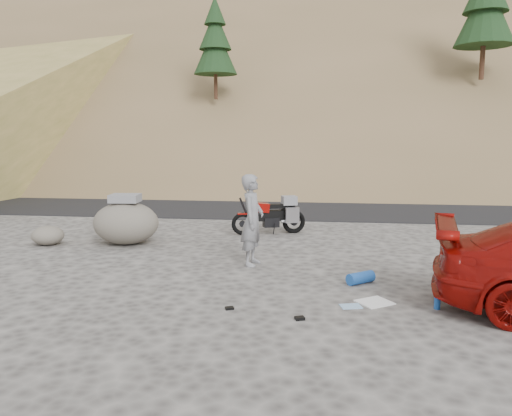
# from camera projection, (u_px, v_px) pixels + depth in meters

# --- Properties ---
(ground) EXTENTS (140.00, 140.00, 0.00)m
(ground) POSITION_uv_depth(u_px,v_px,m) (275.00, 270.00, 9.49)
(ground) COLOR #454240
(ground) RESTS_ON ground
(road) EXTENTS (120.00, 7.00, 0.05)m
(road) POSITION_uv_depth(u_px,v_px,m) (296.00, 205.00, 18.32)
(road) COLOR black
(road) RESTS_ON ground
(hillside) EXTENTS (120.00, 73.00, 46.72)m
(hillside) POSITION_uv_depth(u_px,v_px,m) (312.00, 46.00, 48.01)
(hillside) COLOR brown
(hillside) RESTS_ON ground
(motorcycle) EXTENTS (1.90, 0.94, 1.17)m
(motorcycle) POSITION_uv_depth(u_px,v_px,m) (272.00, 215.00, 12.93)
(motorcycle) COLOR black
(motorcycle) RESTS_ON ground
(man) EXTENTS (0.52, 0.71, 1.80)m
(man) POSITION_uv_depth(u_px,v_px,m) (252.00, 265.00, 9.91)
(man) COLOR gray
(man) RESTS_ON ground
(boulder) EXTENTS (1.70, 1.50, 1.18)m
(boulder) POSITION_uv_depth(u_px,v_px,m) (126.00, 222.00, 11.73)
(boulder) COLOR #59534C
(boulder) RESTS_ON ground
(small_rock) EXTENTS (0.95, 0.91, 0.45)m
(small_rock) POSITION_uv_depth(u_px,v_px,m) (48.00, 235.00, 11.66)
(small_rock) COLOR #59534C
(small_rock) RESTS_ON ground
(gear_white_cloth) EXTENTS (0.64, 0.63, 0.02)m
(gear_white_cloth) POSITION_uv_depth(u_px,v_px,m) (374.00, 302.00, 7.66)
(gear_white_cloth) COLOR white
(gear_white_cloth) RESTS_ON ground
(gear_blue_mat) EXTENTS (0.53, 0.48, 0.20)m
(gear_blue_mat) POSITION_uv_depth(u_px,v_px,m) (361.00, 278.00, 8.63)
(gear_blue_mat) COLOR #1C50A8
(gear_blue_mat) RESTS_ON ground
(gear_bottle) EXTENTS (0.10, 0.10, 0.25)m
(gear_bottle) POSITION_uv_depth(u_px,v_px,m) (437.00, 301.00, 7.37)
(gear_bottle) COLOR #1C50A8
(gear_bottle) RESTS_ON ground
(gear_glove_a) EXTENTS (0.15, 0.13, 0.04)m
(gear_glove_a) POSITION_uv_depth(u_px,v_px,m) (230.00, 308.00, 7.37)
(gear_glove_a) COLOR black
(gear_glove_a) RESTS_ON ground
(gear_glove_b) EXTENTS (0.16, 0.14, 0.04)m
(gear_glove_b) POSITION_uv_depth(u_px,v_px,m) (300.00, 318.00, 6.95)
(gear_glove_b) COLOR black
(gear_glove_b) RESTS_ON ground
(gear_blue_cloth) EXTENTS (0.36, 0.30, 0.01)m
(gear_blue_cloth) POSITION_uv_depth(u_px,v_px,m) (351.00, 306.00, 7.48)
(gear_blue_cloth) COLOR #8FB6DD
(gear_blue_cloth) RESTS_ON ground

